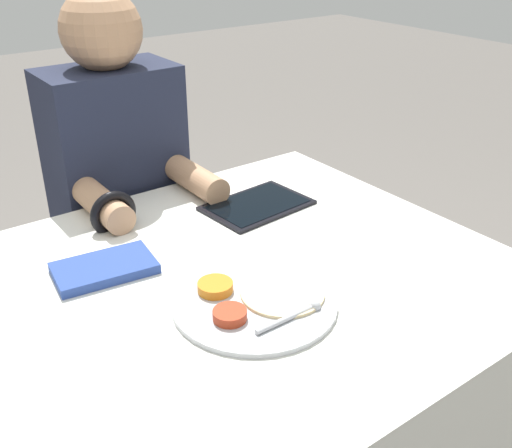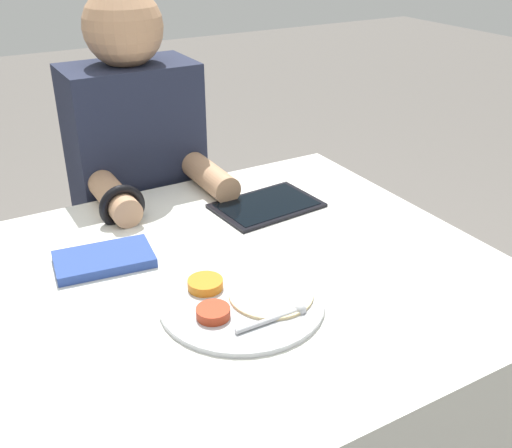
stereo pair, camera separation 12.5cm
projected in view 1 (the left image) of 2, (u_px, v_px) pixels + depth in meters
The scene contains 5 objects.
dining_table at pixel (241, 404), 1.36m from camera, with size 1.06×0.93×0.71m.
thali_tray at pixel (255, 301), 1.10m from camera, with size 0.30×0.30×0.03m.
red_notebook at pixel (105, 269), 1.20m from camera, with size 0.21×0.14×0.02m.
tablet_device at pixel (257, 205), 1.47m from camera, with size 0.26×0.19×0.01m.
person_diner at pixel (124, 223), 1.68m from camera, with size 0.35×0.42×1.20m.
Camera 1 is at (-0.57, -0.84, 1.35)m, focal length 42.00 mm.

